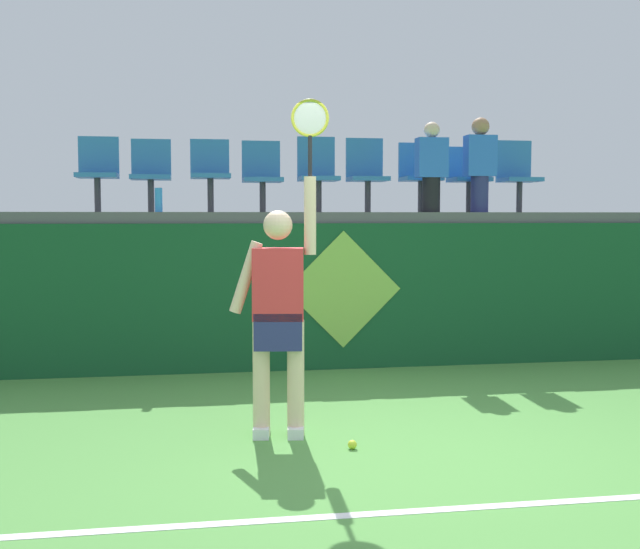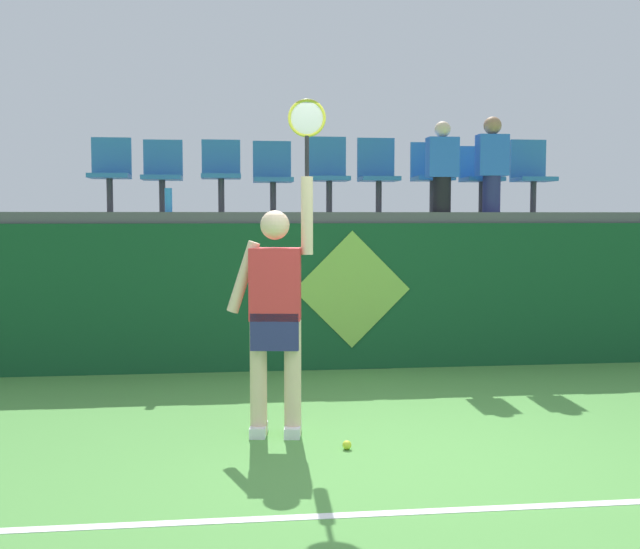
{
  "view_description": "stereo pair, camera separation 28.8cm",
  "coord_description": "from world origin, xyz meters",
  "px_view_note": "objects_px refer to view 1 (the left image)",
  "views": [
    {
      "loc": [
        -1.43,
        -5.12,
        1.67
      ],
      "look_at": [
        -0.39,
        1.14,
        1.19
      ],
      "focal_mm": 43.89,
      "sensor_mm": 36.0,
      "label": 1
    },
    {
      "loc": [
        -1.15,
        -5.16,
        1.67
      ],
      "look_at": [
        -0.39,
        1.14,
        1.19
      ],
      "focal_mm": 43.89,
      "sensor_mm": 36.0,
      "label": 2
    }
  ],
  "objects_px": {
    "stadium_chair_8": "(517,173)",
    "stadium_chair_1": "(151,171)",
    "stadium_chair_5": "(366,172)",
    "stadium_chair_0": "(98,169)",
    "stadium_chair_7": "(467,175)",
    "tennis_ball": "(352,445)",
    "spectator_0": "(480,163)",
    "tennis_player": "(279,309)",
    "stadium_chair_4": "(317,171)",
    "stadium_chair_3": "(262,173)",
    "stadium_chair_6": "(419,173)",
    "stadium_chair_2": "(210,171)",
    "spectator_1": "(431,166)",
    "water_bottle": "(159,200)"
  },
  "relations": [
    {
      "from": "spectator_0",
      "to": "spectator_1",
      "type": "distance_m",
      "value": 0.6
    },
    {
      "from": "tennis_player",
      "to": "stadium_chair_4",
      "type": "distance_m",
      "value": 3.49
    },
    {
      "from": "stadium_chair_7",
      "to": "tennis_player",
      "type": "bearing_deg",
      "value": -129.66
    },
    {
      "from": "stadium_chair_3",
      "to": "stadium_chair_4",
      "type": "xyz_separation_m",
      "value": [
        0.64,
        0.0,
        0.03
      ]
    },
    {
      "from": "tennis_ball",
      "to": "stadium_chair_8",
      "type": "xyz_separation_m",
      "value": [
        2.77,
        3.59,
        2.15
      ]
    },
    {
      "from": "tennis_ball",
      "to": "stadium_chair_2",
      "type": "relative_size",
      "value": 0.08
    },
    {
      "from": "stadium_chair_2",
      "to": "stadium_chair_0",
      "type": "bearing_deg",
      "value": 179.92
    },
    {
      "from": "tennis_ball",
      "to": "stadium_chair_6",
      "type": "height_order",
      "value": "stadium_chair_6"
    },
    {
      "from": "tennis_player",
      "to": "stadium_chair_0",
      "type": "xyz_separation_m",
      "value": [
        -1.65,
        3.16,
        1.21
      ]
    },
    {
      "from": "tennis_ball",
      "to": "stadium_chair_2",
      "type": "height_order",
      "value": "stadium_chair_2"
    },
    {
      "from": "tennis_ball",
      "to": "stadium_chair_5",
      "type": "bearing_deg",
      "value": 75.76
    },
    {
      "from": "stadium_chair_4",
      "to": "stadium_chair_5",
      "type": "height_order",
      "value": "stadium_chair_4"
    },
    {
      "from": "stadium_chair_6",
      "to": "stadium_chair_8",
      "type": "relative_size",
      "value": 0.95
    },
    {
      "from": "stadium_chair_7",
      "to": "stadium_chair_0",
      "type": "bearing_deg",
      "value": 179.94
    },
    {
      "from": "stadium_chair_2",
      "to": "stadium_chair_7",
      "type": "xyz_separation_m",
      "value": [
        3.04,
        -0.0,
        -0.02
      ]
    },
    {
      "from": "tennis_ball",
      "to": "stadium_chair_7",
      "type": "height_order",
      "value": "stadium_chair_7"
    },
    {
      "from": "tennis_player",
      "to": "stadium_chair_5",
      "type": "distance_m",
      "value": 3.66
    },
    {
      "from": "stadium_chair_3",
      "to": "stadium_chair_8",
      "type": "height_order",
      "value": "stadium_chair_8"
    },
    {
      "from": "stadium_chair_2",
      "to": "spectator_1",
      "type": "relative_size",
      "value": 0.83
    },
    {
      "from": "spectator_0",
      "to": "spectator_1",
      "type": "xyz_separation_m",
      "value": [
        -0.59,
        -0.06,
        -0.05
      ]
    },
    {
      "from": "stadium_chair_5",
      "to": "spectator_0",
      "type": "xyz_separation_m",
      "value": [
        1.23,
        -0.42,
        0.09
      ]
    },
    {
      "from": "stadium_chair_3",
      "to": "spectator_0",
      "type": "distance_m",
      "value": 2.49
    },
    {
      "from": "stadium_chair_5",
      "to": "stadium_chair_1",
      "type": "bearing_deg",
      "value": -179.88
    },
    {
      "from": "stadium_chair_8",
      "to": "stadium_chair_1",
      "type": "bearing_deg",
      "value": -179.94
    },
    {
      "from": "stadium_chair_0",
      "to": "stadium_chair_3",
      "type": "height_order",
      "value": "stadium_chair_0"
    },
    {
      "from": "tennis_ball",
      "to": "stadium_chair_2",
      "type": "bearing_deg",
      "value": 104.03
    },
    {
      "from": "stadium_chair_4",
      "to": "stadium_chair_3",
      "type": "bearing_deg",
      "value": -179.68
    },
    {
      "from": "tennis_player",
      "to": "spectator_0",
      "type": "height_order",
      "value": "spectator_0"
    },
    {
      "from": "stadium_chair_8",
      "to": "stadium_chair_6",
      "type": "bearing_deg",
      "value": -179.77
    },
    {
      "from": "stadium_chair_0",
      "to": "stadium_chair_4",
      "type": "xyz_separation_m",
      "value": [
        2.46,
        0.01,
        0.01
      ]
    },
    {
      "from": "stadium_chair_7",
      "to": "spectator_1",
      "type": "relative_size",
      "value": 0.78
    },
    {
      "from": "stadium_chair_8",
      "to": "stadium_chair_7",
      "type": "bearing_deg",
      "value": -179.21
    },
    {
      "from": "stadium_chair_1",
      "to": "stadium_chair_6",
      "type": "height_order",
      "value": "stadium_chair_6"
    },
    {
      "from": "stadium_chair_6",
      "to": "stadium_chair_4",
      "type": "bearing_deg",
      "value": 179.7
    },
    {
      "from": "spectator_0",
      "to": "stadium_chair_5",
      "type": "bearing_deg",
      "value": 161.07
    },
    {
      "from": "tennis_ball",
      "to": "stadium_chair_1",
      "type": "relative_size",
      "value": 0.08
    },
    {
      "from": "tennis_player",
      "to": "spectator_1",
      "type": "relative_size",
      "value": 2.52
    },
    {
      "from": "tennis_player",
      "to": "spectator_0",
      "type": "distance_m",
      "value": 4.01
    },
    {
      "from": "stadium_chair_0",
      "to": "stadium_chair_8",
      "type": "relative_size",
      "value": 0.96
    },
    {
      "from": "tennis_ball",
      "to": "spectator_0",
      "type": "height_order",
      "value": "spectator_0"
    },
    {
      "from": "tennis_ball",
      "to": "stadium_chair_6",
      "type": "xyz_separation_m",
      "value": [
        1.55,
        3.59,
        2.14
      ]
    },
    {
      "from": "stadium_chair_3",
      "to": "stadium_chair_1",
      "type": "bearing_deg",
      "value": -179.89
    },
    {
      "from": "spectator_0",
      "to": "spectator_1",
      "type": "relative_size",
      "value": 1.07
    },
    {
      "from": "water_bottle",
      "to": "stadium_chair_0",
      "type": "height_order",
      "value": "stadium_chair_0"
    },
    {
      "from": "spectator_1",
      "to": "stadium_chair_2",
      "type": "bearing_deg",
      "value": 169.08
    },
    {
      "from": "stadium_chair_5",
      "to": "spectator_1",
      "type": "relative_size",
      "value": 0.87
    },
    {
      "from": "stadium_chair_0",
      "to": "stadium_chair_7",
      "type": "relative_size",
      "value": 1.07
    },
    {
      "from": "stadium_chair_1",
      "to": "stadium_chair_5",
      "type": "distance_m",
      "value": 2.46
    },
    {
      "from": "tennis_player",
      "to": "stadium_chair_8",
      "type": "bearing_deg",
      "value": 44.25
    },
    {
      "from": "stadium_chair_0",
      "to": "stadium_chair_5",
      "type": "xyz_separation_m",
      "value": [
        3.04,
        0.0,
        0.0
      ]
    }
  ]
}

